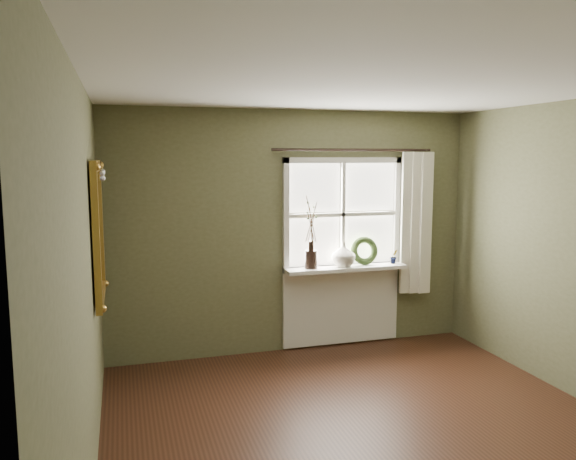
% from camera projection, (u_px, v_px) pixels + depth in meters
% --- Properties ---
extents(floor, '(4.50, 4.50, 0.00)m').
position_uv_depth(floor, '(386.00, 449.00, 4.07)').
color(floor, '#351C10').
rests_on(floor, ground).
extents(ceiling, '(4.50, 4.50, 0.00)m').
position_uv_depth(ceiling, '(394.00, 82.00, 3.73)').
color(ceiling, silver).
rests_on(ceiling, ground).
extents(wall_back, '(4.00, 0.10, 2.60)m').
position_uv_depth(wall_back, '(293.00, 232.00, 6.09)').
color(wall_back, brown).
rests_on(wall_back, ground).
extents(wall_left, '(0.10, 4.50, 2.60)m').
position_uv_depth(wall_left, '(76.00, 294.00, 3.32)').
color(wall_left, brown).
rests_on(wall_left, ground).
extents(window_frame, '(1.36, 0.06, 1.24)m').
position_uv_depth(window_frame, '(343.00, 214.00, 6.15)').
color(window_frame, silver).
rests_on(window_frame, wall_back).
extents(window_sill, '(1.36, 0.26, 0.04)m').
position_uv_depth(window_sill, '(346.00, 268.00, 6.12)').
color(window_sill, silver).
rests_on(window_sill, wall_back).
extents(window_apron, '(1.36, 0.04, 0.88)m').
position_uv_depth(window_apron, '(341.00, 305.00, 6.28)').
color(window_apron, silver).
rests_on(window_apron, ground).
extents(dark_jug, '(0.16, 0.16, 0.20)m').
position_uv_depth(dark_jug, '(311.00, 259.00, 5.99)').
color(dark_jug, black).
rests_on(dark_jug, window_sill).
extents(cream_vase, '(0.34, 0.34, 0.27)m').
position_uv_depth(cream_vase, '(344.00, 254.00, 6.10)').
color(cream_vase, beige).
rests_on(cream_vase, window_sill).
extents(wreath, '(0.32, 0.15, 0.33)m').
position_uv_depth(wreath, '(364.00, 254.00, 6.21)').
color(wreath, '#2D411D').
rests_on(wreath, window_sill).
extents(potted_plant_left, '(0.11, 0.09, 0.17)m').
position_uv_depth(potted_plant_left, '(314.00, 260.00, 6.01)').
color(potted_plant_left, '#2D411D').
rests_on(potted_plant_left, window_sill).
extents(potted_plant_right, '(0.10, 0.08, 0.16)m').
position_uv_depth(potted_plant_right, '(394.00, 256.00, 6.27)').
color(potted_plant_right, '#2D411D').
rests_on(potted_plant_right, window_sill).
extents(curtain, '(0.36, 0.12, 1.59)m').
position_uv_depth(curtain, '(415.00, 223.00, 6.31)').
color(curtain, beige).
rests_on(curtain, wall_back).
extents(curtain_rod, '(1.84, 0.03, 0.03)m').
position_uv_depth(curtain_rod, '(354.00, 150.00, 6.03)').
color(curtain_rod, black).
rests_on(curtain_rod, wall_back).
extents(gilt_mirror, '(0.10, 0.95, 1.14)m').
position_uv_depth(gilt_mirror, '(98.00, 231.00, 4.51)').
color(gilt_mirror, white).
rests_on(gilt_mirror, wall_left).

